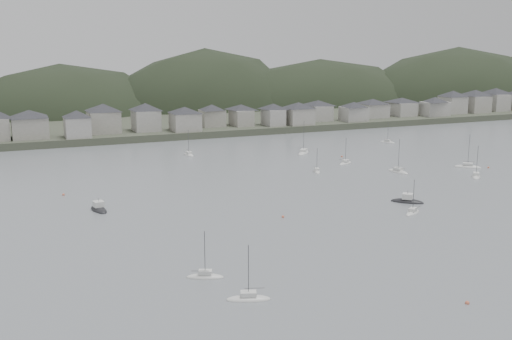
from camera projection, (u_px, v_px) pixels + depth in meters
name	position (u px, v px, depth m)	size (l,w,h in m)	color
ground	(432.00, 291.00, 100.37)	(900.00, 900.00, 0.00)	slate
far_shore_land	(114.00, 109.00, 365.98)	(900.00, 250.00, 3.00)	#383D2D
forested_ridge	(132.00, 135.00, 347.37)	(851.55, 103.94, 102.57)	black
waterfront_town	(265.00, 112.00, 283.16)	(451.48, 28.46, 12.92)	gray
sailboat_lead	(398.00, 172.00, 192.47)	(4.08, 8.75, 11.51)	silver
moored_fleet	(219.00, 210.00, 148.12)	(259.08, 163.50, 13.06)	silver
motor_launch_near	(407.00, 201.00, 156.09)	(8.21, 8.01, 4.01)	black
motor_launch_far	(99.00, 209.00, 148.65)	(4.32, 8.67, 3.97)	black
mooring_buoys	(237.00, 204.00, 153.57)	(166.04, 118.75, 0.70)	#D16545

